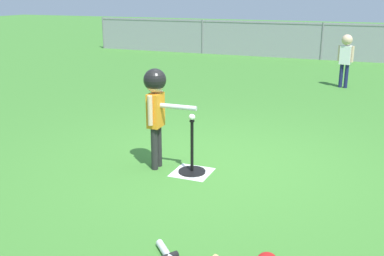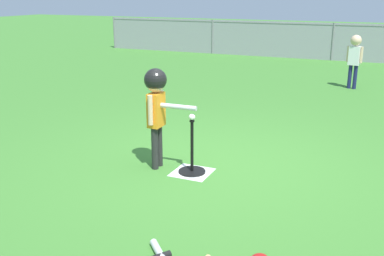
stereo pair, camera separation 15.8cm
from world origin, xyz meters
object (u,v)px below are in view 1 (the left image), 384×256
at_px(baseball_on_tee, 192,117).
at_px(fielder_deep_left, 346,54).
at_px(batting_tee, 192,165).
at_px(batter_child, 156,98).

distance_m(baseball_on_tee, fielder_deep_left, 6.01).
xyz_separation_m(batting_tee, baseball_on_tee, (0.00, 0.00, 0.58)).
xyz_separation_m(baseball_on_tee, fielder_deep_left, (1.23, 5.88, 0.07)).
bearing_deg(fielder_deep_left, batting_tee, -101.80).
distance_m(batting_tee, batter_child, 0.89).
xyz_separation_m(batter_child, fielder_deep_left, (1.68, 5.90, -0.11)).
xyz_separation_m(batting_tee, fielder_deep_left, (1.23, 5.88, 0.65)).
relative_size(batting_tee, baseball_on_tee, 8.71).
distance_m(batting_tee, fielder_deep_left, 6.05).
height_order(batter_child, fielder_deep_left, batter_child).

